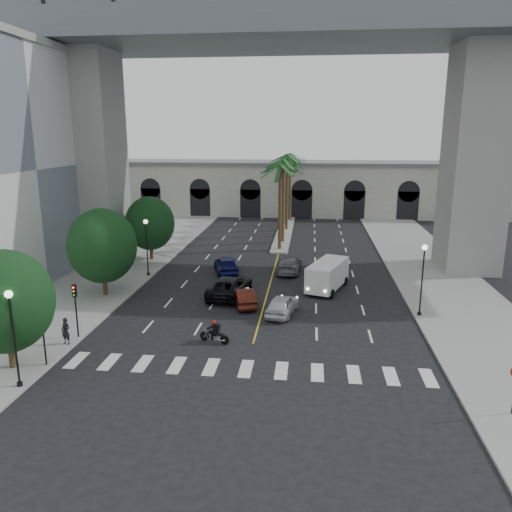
# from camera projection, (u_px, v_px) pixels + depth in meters

# --- Properties ---
(ground) EXTENTS (140.00, 140.00, 0.00)m
(ground) POSITION_uv_depth(u_px,v_px,m) (249.00, 357.00, 29.55)
(ground) COLOR black
(ground) RESTS_ON ground
(sidewalk_left) EXTENTS (8.00, 100.00, 0.15)m
(sidewalk_left) POSITION_uv_depth(u_px,v_px,m) (107.00, 278.00, 45.61)
(sidewalk_left) COLOR gray
(sidewalk_left) RESTS_ON ground
(sidewalk_right) EXTENTS (8.00, 100.00, 0.15)m
(sidewalk_right) POSITION_uv_depth(u_px,v_px,m) (446.00, 288.00, 42.41)
(sidewalk_right) COLOR gray
(sidewalk_right) RESTS_ON ground
(median) EXTENTS (2.00, 24.00, 0.20)m
(median) POSITION_uv_depth(u_px,v_px,m) (284.00, 232.00, 66.20)
(median) COLOR gray
(median) RESTS_ON ground
(pier_building) EXTENTS (71.00, 10.50, 8.50)m
(pier_building) POSITION_uv_depth(u_px,v_px,m) (290.00, 188.00, 81.61)
(pier_building) COLOR silver
(pier_building) RESTS_ON ground
(bridge) EXTENTS (75.00, 13.00, 26.00)m
(bridge) POSITION_uv_depth(u_px,v_px,m) (315.00, 71.00, 45.99)
(bridge) COLOR gray
(bridge) RESTS_ON ground
(palm_a) EXTENTS (3.20, 3.20, 10.30)m
(palm_a) POSITION_uv_depth(u_px,v_px,m) (280.00, 169.00, 54.39)
(palm_a) COLOR #47331E
(palm_a) RESTS_ON ground
(palm_b) EXTENTS (3.20, 3.20, 10.60)m
(palm_b) POSITION_uv_depth(u_px,v_px,m) (283.00, 164.00, 58.18)
(palm_b) COLOR #47331E
(palm_b) RESTS_ON ground
(palm_c) EXTENTS (3.20, 3.20, 10.10)m
(palm_c) POSITION_uv_depth(u_px,v_px,m) (283.00, 166.00, 62.18)
(palm_c) COLOR #47331E
(palm_c) RESTS_ON ground
(palm_d) EXTENTS (3.20, 3.20, 10.90)m
(palm_d) POSITION_uv_depth(u_px,v_px,m) (287.00, 159.00, 65.83)
(palm_d) COLOR #47331E
(palm_d) RESTS_ON ground
(palm_e) EXTENTS (3.20, 3.20, 10.40)m
(palm_e) POSITION_uv_depth(u_px,v_px,m) (287.00, 161.00, 69.82)
(palm_e) COLOR #47331E
(palm_e) RESTS_ON ground
(palm_f) EXTENTS (3.20, 3.20, 10.70)m
(palm_f) POSITION_uv_depth(u_px,v_px,m) (290.00, 157.00, 73.59)
(palm_f) COLOR #47331E
(palm_f) RESTS_ON ground
(street_tree_near) EXTENTS (5.20, 5.20, 6.89)m
(street_tree_near) POSITION_uv_depth(u_px,v_px,m) (5.00, 301.00, 27.08)
(street_tree_near) COLOR #382616
(street_tree_near) RESTS_ON ground
(street_tree_mid) EXTENTS (5.44, 5.44, 7.21)m
(street_tree_mid) POSITION_uv_depth(u_px,v_px,m) (102.00, 246.00, 39.58)
(street_tree_mid) COLOR #382616
(street_tree_mid) RESTS_ON ground
(street_tree_far) EXTENTS (5.04, 5.04, 6.68)m
(street_tree_far) POSITION_uv_depth(u_px,v_px,m) (150.00, 223.00, 51.23)
(street_tree_far) COLOR #382616
(street_tree_far) RESTS_ON ground
(lamp_post_left_near) EXTENTS (0.40, 0.40, 5.35)m
(lamp_post_left_near) POSITION_uv_depth(u_px,v_px,m) (13.00, 331.00, 25.17)
(lamp_post_left_near) COLOR black
(lamp_post_left_near) RESTS_ON ground
(lamp_post_left_far) EXTENTS (0.40, 0.40, 5.35)m
(lamp_post_left_far) POSITION_uv_depth(u_px,v_px,m) (147.00, 243.00, 45.43)
(lamp_post_left_far) COLOR black
(lamp_post_left_far) RESTS_ON ground
(lamp_post_right) EXTENTS (0.40, 0.40, 5.35)m
(lamp_post_right) POSITION_uv_depth(u_px,v_px,m) (423.00, 274.00, 35.29)
(lamp_post_right) COLOR black
(lamp_post_right) RESTS_ON ground
(traffic_signal_near) EXTENTS (0.25, 0.18, 3.65)m
(traffic_signal_near) POSITION_uv_depth(u_px,v_px,m) (42.00, 325.00, 27.74)
(traffic_signal_near) COLOR black
(traffic_signal_near) RESTS_ON ground
(traffic_signal_far) EXTENTS (0.25, 0.18, 3.65)m
(traffic_signal_far) POSITION_uv_depth(u_px,v_px,m) (75.00, 302.00, 31.60)
(traffic_signal_far) COLOR black
(traffic_signal_far) RESTS_ON ground
(motorcycle_rider) EXTENTS (1.99, 0.81, 1.49)m
(motorcycle_rider) POSITION_uv_depth(u_px,v_px,m) (215.00, 333.00, 31.46)
(motorcycle_rider) COLOR black
(motorcycle_rider) RESTS_ON ground
(car_a) EXTENTS (2.57, 4.58, 1.47)m
(car_a) POSITION_uv_depth(u_px,v_px,m) (282.00, 305.00, 36.41)
(car_a) COLOR silver
(car_a) RESTS_ON ground
(car_b) EXTENTS (2.50, 4.36, 1.36)m
(car_b) POSITION_uv_depth(u_px,v_px,m) (244.00, 297.00, 38.27)
(car_b) COLOR #46160E
(car_b) RESTS_ON ground
(car_c) EXTENTS (3.33, 6.22, 1.66)m
(car_c) POSITION_uv_depth(u_px,v_px,m) (230.00, 286.00, 40.44)
(car_c) COLOR black
(car_c) RESTS_ON ground
(car_d) EXTENTS (2.51, 5.40, 1.53)m
(car_d) POSITION_uv_depth(u_px,v_px,m) (289.00, 264.00, 47.52)
(car_d) COLOR slate
(car_d) RESTS_ON ground
(car_e) EXTENTS (3.29, 5.20, 1.65)m
(car_e) POSITION_uv_depth(u_px,v_px,m) (226.00, 264.00, 47.23)
(car_e) COLOR #11144F
(car_e) RESTS_ON ground
(cargo_van) EXTENTS (3.86, 6.02, 2.40)m
(cargo_van) POSITION_uv_depth(u_px,v_px,m) (327.00, 275.00, 41.96)
(cargo_van) COLOR silver
(cargo_van) RESTS_ON ground
(pedestrian_a) EXTENTS (0.70, 0.54, 1.69)m
(pedestrian_a) POSITION_uv_depth(u_px,v_px,m) (66.00, 331.00, 30.87)
(pedestrian_a) COLOR black
(pedestrian_a) RESTS_ON sidewalk_left
(pedestrian_b) EXTENTS (0.88, 0.70, 1.78)m
(pedestrian_b) POSITION_uv_depth(u_px,v_px,m) (47.00, 311.00, 34.32)
(pedestrian_b) COLOR black
(pedestrian_b) RESTS_ON sidewalk_left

